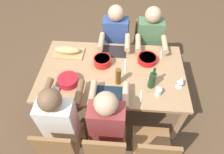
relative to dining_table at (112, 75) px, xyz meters
name	(u,v)px	position (x,y,z in m)	size (l,w,h in m)	color
ground_plane	(112,104)	(0.00, 0.00, -0.66)	(8.00, 8.00, 0.00)	brown
dining_table	(112,75)	(0.00, 0.00, 0.00)	(1.73, 1.01, 0.74)	#A87F56
chair_near_center	(106,148)	(0.00, -0.83, -0.18)	(0.40, 0.40, 0.85)	olive
diner_near_center	(107,121)	(0.00, -0.64, 0.04)	(0.41, 0.53, 1.20)	#2D2D38
chair_near_left	(60,144)	(-0.48, -0.83, -0.18)	(0.40, 0.40, 0.85)	olive
diner_near_left	(60,118)	(-0.48, -0.64, 0.04)	(0.41, 0.53, 1.20)	#2D2D38
chair_far_center	(116,43)	(0.00, 0.83, -0.18)	(0.40, 0.40, 0.85)	olive
diner_far_center	(115,40)	(0.00, 0.64, 0.04)	(0.41, 0.53, 1.20)	#2D2D38
chair_near_right	(153,151)	(0.48, -0.83, -0.18)	(0.40, 0.40, 0.85)	olive
chair_far_right	(146,45)	(0.48, 0.83, -0.18)	(0.40, 0.40, 0.85)	olive
diner_far_right	(149,41)	(0.48, 0.64, 0.04)	(0.41, 0.53, 1.20)	#2D2D38
serving_bowl_greens	(68,80)	(-0.48, -0.22, 0.13)	(0.23, 0.23, 0.08)	#B21923
serving_bowl_fruit	(147,59)	(0.42, 0.20, 0.12)	(0.24, 0.24, 0.07)	red
serving_bowl_salad	(102,61)	(-0.13, 0.11, 0.14)	(0.21, 0.21, 0.10)	red
cutting_board	(68,53)	(-0.59, 0.26, 0.09)	(0.40, 0.22, 0.02)	tan
bread_loaf	(68,50)	(-0.59, 0.26, 0.15)	(0.32, 0.11, 0.09)	tan
wine_bottle	(152,80)	(0.45, -0.20, 0.19)	(0.08, 0.08, 0.29)	#193819
beer_bottle	(118,76)	(0.08, -0.17, 0.19)	(0.06, 0.06, 0.22)	brown
wine_glass	(181,80)	(0.76, -0.18, 0.20)	(0.08, 0.08, 0.17)	silver
placemat_near_center	(110,94)	(0.00, -0.35, 0.08)	(0.32, 0.23, 0.01)	#142333
fork_near_left	(54,91)	(-0.62, -0.35, 0.08)	(0.02, 0.17, 0.01)	silver
placemat_far_center	(114,51)	(0.00, 0.35, 0.08)	(0.32, 0.23, 0.01)	black
cup_near_right	(158,92)	(0.52, -0.30, 0.13)	(0.07, 0.07, 0.09)	white
fork_near_right	(141,96)	(0.34, -0.35, 0.08)	(0.02, 0.17, 0.01)	silver
fork_far_right	(161,54)	(0.62, 0.35, 0.08)	(0.02, 0.17, 0.01)	silver
carving_knife	(125,66)	(0.16, 0.09, 0.08)	(0.23, 0.02, 0.01)	silver
napkin_stack	(52,92)	(-0.63, -0.36, 0.09)	(0.14, 0.14, 0.02)	white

